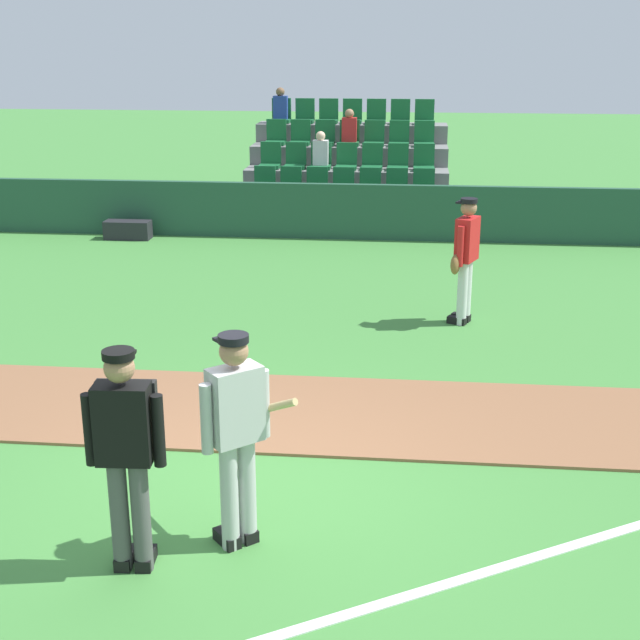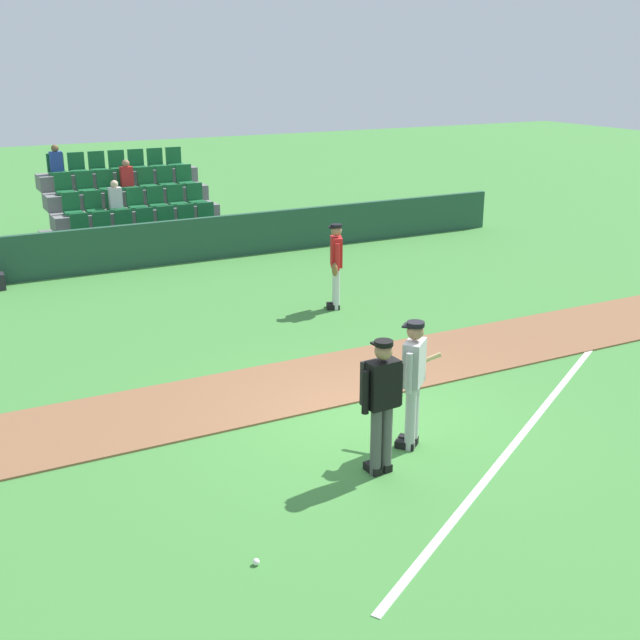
# 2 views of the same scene
# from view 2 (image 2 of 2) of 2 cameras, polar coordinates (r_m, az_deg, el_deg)

# --- Properties ---
(ground_plane) EXTENTS (80.00, 80.00, 0.00)m
(ground_plane) POSITION_cam_2_polar(r_m,az_deg,el_deg) (11.60, 3.56, -7.22)
(ground_plane) COLOR #42843A
(infield_dirt_path) EXTENTS (28.00, 2.02, 0.03)m
(infield_dirt_path) POSITION_cam_2_polar(r_m,az_deg,el_deg) (12.92, -0.24, -4.35)
(infield_dirt_path) COLOR brown
(infield_dirt_path) RESTS_ON ground
(foul_line_chalk) EXTENTS (10.29, 6.35, 0.01)m
(foul_line_chalk) POSITION_cam_2_polar(r_m,az_deg,el_deg) (12.95, 16.23, -5.12)
(foul_line_chalk) COLOR white
(foul_line_chalk) RESTS_ON ground
(dugout_fence) EXTENTS (20.00, 0.16, 1.09)m
(dugout_fence) POSITION_cam_2_polar(r_m,az_deg,el_deg) (20.33, -11.33, 5.32)
(dugout_fence) COLOR #234C38
(dugout_fence) RESTS_ON ground
(stadium_bleachers) EXTENTS (4.45, 3.80, 2.70)m
(stadium_bleachers) POSITION_cam_2_polar(r_m,az_deg,el_deg) (22.47, -13.09, 6.94)
(stadium_bleachers) COLOR slate
(stadium_bleachers) RESTS_ON ground
(batter_grey_jersey) EXTENTS (0.71, 0.69, 1.76)m
(batter_grey_jersey) POSITION_cam_2_polar(r_m,az_deg,el_deg) (10.58, 6.61, -4.19)
(batter_grey_jersey) COLOR #B2B2B2
(batter_grey_jersey) RESTS_ON ground
(umpire_home_plate) EXTENTS (0.59, 0.32, 1.76)m
(umpire_home_plate) POSITION_cam_2_polar(r_m,az_deg,el_deg) (9.89, 4.36, -5.58)
(umpire_home_plate) COLOR #4C4C4C
(umpire_home_plate) RESTS_ON ground
(runner_red_jersey) EXTENTS (0.43, 0.62, 1.76)m
(runner_red_jersey) POSITION_cam_2_polar(r_m,az_deg,el_deg) (16.35, 1.14, 4.04)
(runner_red_jersey) COLOR silver
(runner_red_jersey) RESTS_ON ground
(baseball) EXTENTS (0.07, 0.07, 0.07)m
(baseball) POSITION_cam_2_polar(r_m,az_deg,el_deg) (8.66, -4.54, -16.70)
(baseball) COLOR white
(baseball) RESTS_ON ground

